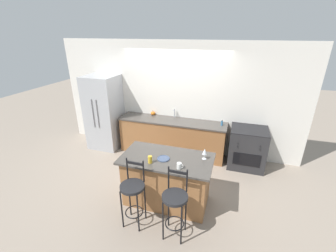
# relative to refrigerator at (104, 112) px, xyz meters

# --- Properties ---
(ground_plane) EXTENTS (18.00, 18.00, 0.00)m
(ground_plane) POSITION_rel_refrigerator_xyz_m (1.79, -0.24, -0.94)
(ground_plane) COLOR gray
(wall_back) EXTENTS (6.00, 0.07, 2.70)m
(wall_back) POSITION_rel_refrigerator_xyz_m (1.79, 0.40, 0.41)
(wall_back) COLOR silver
(wall_back) RESTS_ON ground_plane
(back_counter) EXTENTS (2.61, 0.62, 0.89)m
(back_counter) POSITION_rel_refrigerator_xyz_m (1.79, 0.11, -0.49)
(back_counter) COLOR #936038
(back_counter) RESTS_ON ground_plane
(sink_faucet) EXTENTS (0.02, 0.13, 0.22)m
(sink_faucet) POSITION_rel_refrigerator_xyz_m (1.79, 0.29, 0.09)
(sink_faucet) COLOR #ADAFB5
(sink_faucet) RESTS_ON back_counter
(kitchen_island) EXTENTS (1.55, 0.83, 0.91)m
(kitchen_island) POSITION_rel_refrigerator_xyz_m (2.20, -1.61, -0.48)
(kitchen_island) COLOR #936038
(kitchen_island) RESTS_ON ground_plane
(refrigerator) EXTENTS (0.78, 0.79, 1.88)m
(refrigerator) POSITION_rel_refrigerator_xyz_m (0.00, 0.00, 0.00)
(refrigerator) COLOR #ADAFB5
(refrigerator) RESTS_ON ground_plane
(oven_range) EXTENTS (0.78, 0.69, 0.92)m
(oven_range) POSITION_rel_refrigerator_xyz_m (3.57, 0.04, -0.48)
(oven_range) COLOR #28282B
(oven_range) RESTS_ON ground_plane
(bar_stool_near) EXTENTS (0.38, 0.38, 1.11)m
(bar_stool_near) POSITION_rel_refrigerator_xyz_m (1.86, -2.25, -0.34)
(bar_stool_near) COLOR black
(bar_stool_near) RESTS_ON ground_plane
(bar_stool_far) EXTENTS (0.38, 0.38, 1.11)m
(bar_stool_far) POSITION_rel_refrigerator_xyz_m (2.54, -2.28, -0.34)
(bar_stool_far) COLOR black
(bar_stool_far) RESTS_ON ground_plane
(dinner_plate) EXTENTS (0.21, 0.21, 0.02)m
(dinner_plate) POSITION_rel_refrigerator_xyz_m (2.16, -1.67, -0.02)
(dinner_plate) COLOR #425170
(dinner_plate) RESTS_ON kitchen_island
(wine_glass) EXTENTS (0.08, 0.08, 0.19)m
(wine_glass) POSITION_rel_refrigerator_xyz_m (2.81, -1.46, 0.10)
(wine_glass) COLOR white
(wine_glass) RESTS_ON kitchen_island
(coffee_mug) EXTENTS (0.11, 0.08, 0.10)m
(coffee_mug) POSITION_rel_refrigerator_xyz_m (2.48, -1.86, 0.02)
(coffee_mug) COLOR white
(coffee_mug) RESTS_ON kitchen_island
(tumbler_cup) EXTENTS (0.07, 0.07, 0.12)m
(tumbler_cup) POSITION_rel_refrigerator_xyz_m (1.99, -1.84, 0.03)
(tumbler_cup) COLOR gold
(tumbler_cup) RESTS_ON kitchen_island
(pumpkin_decoration) EXTENTS (0.12, 0.12, 0.11)m
(pumpkin_decoration) POSITION_rel_refrigerator_xyz_m (1.23, 0.30, -0.00)
(pumpkin_decoration) COLOR orange
(pumpkin_decoration) RESTS_ON back_counter
(soap_bottle) EXTENTS (0.04, 0.04, 0.13)m
(soap_bottle) POSITION_rel_refrigerator_xyz_m (2.96, 0.13, 0.01)
(soap_bottle) COLOR teal
(soap_bottle) RESTS_ON back_counter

